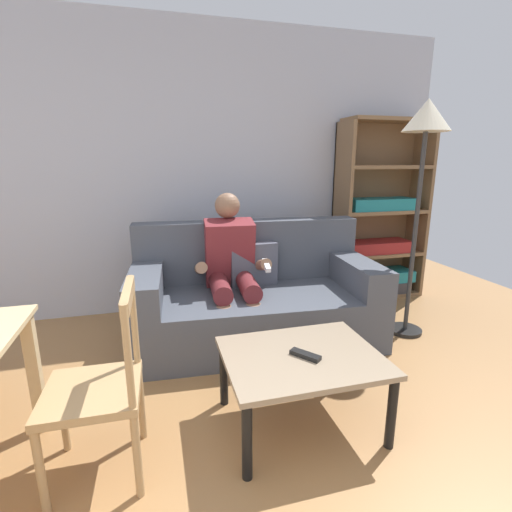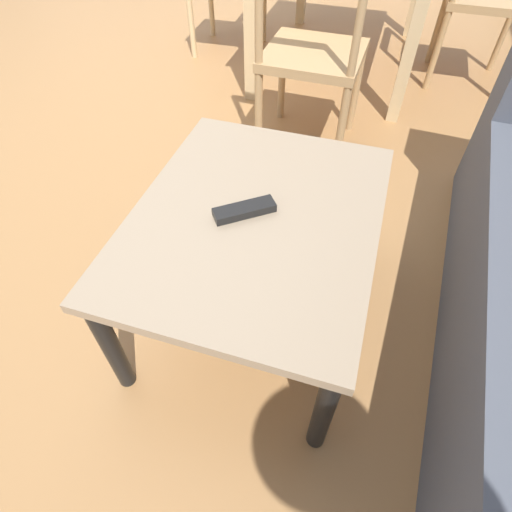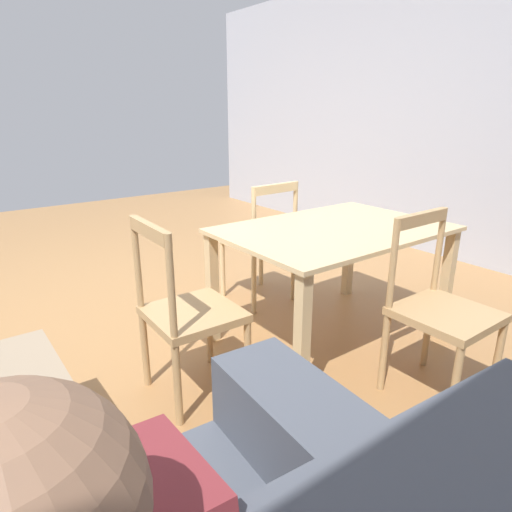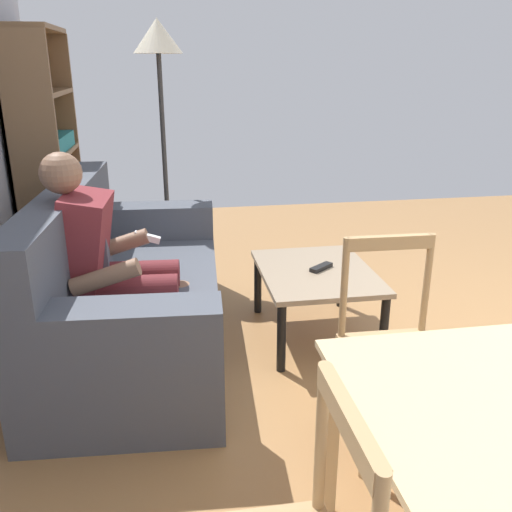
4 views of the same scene
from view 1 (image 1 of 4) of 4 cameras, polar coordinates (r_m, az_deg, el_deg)
name	(u,v)px [view 1 (image 1 of 4)]	position (r m, az deg, el deg)	size (l,w,h in m)	color
wall_back	(125,172)	(3.77, -19.23, 11.83)	(6.33, 0.12, 2.69)	#B2B7C6
couch	(254,298)	(3.16, -0.26, -6.41)	(2.00, 1.06, 0.95)	#474C56
person_lounging	(232,267)	(3.07, -3.72, -1.68)	(0.61, 0.87, 1.19)	maroon
coffee_table	(302,364)	(2.15, 6.90, -15.86)	(0.84, 0.66, 0.43)	gray
tv_remote	(305,355)	(2.10, 7.46, -14.61)	(0.05, 0.17, 0.02)	black
bookshelf	(378,229)	(4.28, 17.99, 3.86)	(0.96, 0.36, 1.86)	brown
dining_chair_facing_couch	(99,389)	(1.96, -22.61, -18.02)	(0.43, 0.43, 0.91)	tan
floor_lamp	(425,139)	(3.30, 24.16, 15.83)	(0.36, 0.36, 1.91)	black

